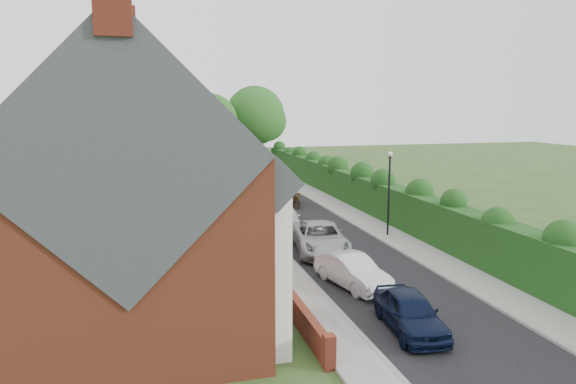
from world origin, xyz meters
The scene contains 24 objects.
ground centered at (0.00, 0.00, 0.00)m, with size 140.00×140.00×0.00m, color #2D4C1E.
road centered at (-0.50, 11.00, 0.01)m, with size 6.00×58.00×0.02m, color black.
pavement_hedge_side centered at (3.60, 11.00, 0.06)m, with size 2.20×58.00×0.12m, color gray.
pavement_house_side centered at (-4.35, 11.00, 0.06)m, with size 1.70×58.00×0.12m, color gray.
kerb_hedge_side centered at (2.55, 11.00, 0.07)m, with size 0.18×58.00×0.13m, color gray.
kerb_house_side centered at (-3.55, 11.00, 0.07)m, with size 0.18×58.00×0.13m, color gray.
hedge centered at (5.40, 11.00, 1.60)m, with size 2.10×58.00×2.85m.
terrace_row centered at (-10.87, 9.98, 4.47)m, with size 9.05×40.50×11.50m.
garden_wall_row centered at (-5.35, 10.00, 0.46)m, with size 0.35×40.35×1.10m.
lamppost centered at (3.40, 4.00, 3.30)m, with size 0.32×0.32×5.16m.
tree_far_left centered at (-2.65, 40.08, 5.71)m, with size 7.14×6.80×9.29m.
tree_far_right centered at (3.39, 42.08, 6.31)m, with size 7.98×7.60×10.31m.
tree_far_back centered at (-8.59, 43.08, 6.62)m, with size 8.40×8.00×10.82m.
car_navy centered at (-1.70, -8.20, 0.70)m, with size 1.66×4.12×1.40m, color black.
car_silver_a centered at (-1.95, -3.51, 0.70)m, with size 1.47×4.22×1.39m, color silver.
car_silver_b centered at (-1.62, 1.92, 0.79)m, with size 2.63×5.71×1.59m, color #A4A6AB.
car_white centered at (-2.41, 7.12, 0.80)m, with size 2.24×5.52×1.60m, color #BDBDBD.
car_green centered at (-2.79, 12.60, 0.64)m, with size 1.50×3.74×1.27m, color #0F321D.
car_red centered at (-2.97, 21.80, 0.80)m, with size 1.70×4.87×1.60m, color maroon.
car_beige centered at (-2.22, 27.10, 0.70)m, with size 2.32×5.04×1.40m, color tan.
car_grey centered at (-2.23, 29.48, 0.73)m, with size 2.05×5.04×1.46m, color #54565B.
car_black centered at (-3.00, 35.29, 0.66)m, with size 1.57×3.90×1.33m, color black.
horse centered at (0.48, 13.82, 0.76)m, with size 0.82×1.80×1.52m, color #533C1E.
horse_cart centered at (0.48, 15.76, 1.15)m, with size 1.26×2.79×2.01m.
Camera 1 is at (-10.28, -23.55, 7.88)m, focal length 32.00 mm.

